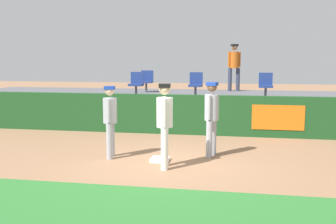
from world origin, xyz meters
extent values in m
plane|color=#936B4C|center=(0.00, 0.00, 0.00)|extent=(60.00, 60.00, 0.00)
cube|color=#2D722D|center=(0.00, -3.10, 0.00)|extent=(18.00, 2.80, 0.01)
cube|color=white|center=(-0.23, 0.17, 0.04)|extent=(0.40, 0.40, 0.08)
cylinder|color=white|center=(-0.04, -0.20, 0.44)|extent=(0.15, 0.15, 0.88)
cylinder|color=white|center=(0.01, -0.52, 0.44)|extent=(0.15, 0.15, 0.88)
cylinder|color=white|center=(-0.01, -0.36, 1.20)|extent=(0.39, 0.39, 0.62)
sphere|color=beige|center=(-0.01, -0.36, 1.68)|extent=(0.23, 0.23, 0.23)
cube|color=black|center=(-0.01, -0.36, 1.76)|extent=(0.28, 0.28, 0.08)
cylinder|color=white|center=(-0.05, -0.16, 1.22)|extent=(0.09, 0.09, 0.58)
cylinder|color=white|center=(0.02, -0.56, 1.22)|extent=(0.09, 0.09, 0.58)
ellipsoid|color=brown|center=(0.05, -0.14, 0.96)|extent=(0.15, 0.22, 0.28)
cylinder|color=#9EA3AD|center=(0.92, 1.02, 0.43)|extent=(0.15, 0.15, 0.87)
cylinder|color=#9EA3AD|center=(0.84, 0.71, 0.43)|extent=(0.15, 0.15, 0.87)
cylinder|color=#9EA3AD|center=(0.88, 0.86, 1.18)|extent=(0.40, 0.40, 0.61)
sphere|color=brown|center=(0.88, 0.86, 1.65)|extent=(0.23, 0.23, 0.23)
cube|color=#193899|center=(0.88, 0.86, 1.73)|extent=(0.29, 0.29, 0.08)
cylinder|color=#9EA3AD|center=(0.93, 1.06, 1.20)|extent=(0.09, 0.09, 0.57)
cylinder|color=#9EA3AD|center=(0.83, 0.67, 1.20)|extent=(0.09, 0.09, 0.57)
cylinder|color=#9EA3AD|center=(-1.46, 0.45, 0.41)|extent=(0.14, 0.14, 0.83)
cylinder|color=#9EA3AD|center=(-1.41, 0.15, 0.41)|extent=(0.14, 0.14, 0.83)
cylinder|color=#9EA3AD|center=(-1.44, 0.30, 1.12)|extent=(0.36, 0.36, 0.58)
sphere|color=beige|center=(-1.44, 0.30, 1.58)|extent=(0.22, 0.22, 0.22)
cube|color=#193899|center=(-1.44, 0.30, 1.65)|extent=(0.26, 0.26, 0.08)
cylinder|color=#9EA3AD|center=(-1.46, 0.49, 1.14)|extent=(0.08, 0.08, 0.55)
cylinder|color=#9EA3AD|center=(-1.41, 0.11, 1.14)|extent=(0.08, 0.08, 0.55)
cube|color=#19471E|center=(0.00, 3.57, 0.61)|extent=(18.00, 0.24, 1.22)
cube|color=orange|center=(2.62, 3.45, 0.61)|extent=(1.50, 0.02, 0.73)
cube|color=#59595E|center=(0.00, 6.14, 0.51)|extent=(18.00, 4.80, 1.02)
cylinder|color=#4C4C51|center=(2.33, 4.94, 1.22)|extent=(0.08, 0.08, 0.40)
cube|color=navy|center=(2.33, 4.94, 1.42)|extent=(0.44, 0.44, 0.08)
cube|color=navy|center=(2.33, 5.13, 1.66)|extent=(0.44, 0.06, 0.40)
cylinder|color=#4C4C51|center=(0.02, 4.94, 1.22)|extent=(0.08, 0.08, 0.40)
cube|color=navy|center=(0.02, 4.94, 1.42)|extent=(0.44, 0.44, 0.08)
cube|color=navy|center=(0.02, 5.13, 1.66)|extent=(0.44, 0.06, 0.40)
cylinder|color=#4C4C51|center=(-2.12, 6.74, 1.22)|extent=(0.08, 0.08, 0.40)
cube|color=navy|center=(-2.12, 6.74, 1.42)|extent=(0.48, 0.44, 0.08)
cube|color=navy|center=(-2.12, 6.93, 1.66)|extent=(0.48, 0.06, 0.40)
cylinder|color=#4C4C51|center=(-2.05, 4.94, 1.22)|extent=(0.08, 0.08, 0.40)
cube|color=navy|center=(-2.05, 4.94, 1.42)|extent=(0.47, 0.44, 0.08)
cube|color=navy|center=(-2.05, 5.13, 1.66)|extent=(0.47, 0.06, 0.40)
cylinder|color=#33384C|center=(1.39, 8.00, 1.48)|extent=(0.16, 0.16, 0.93)
cylinder|color=#33384C|center=(1.08, 7.90, 1.48)|extent=(0.16, 0.16, 0.93)
cylinder|color=#BF5919|center=(1.23, 7.95, 2.27)|extent=(0.45, 0.45, 0.65)
sphere|color=#8C6647|center=(1.23, 7.95, 2.78)|extent=(0.24, 0.24, 0.24)
cube|color=black|center=(1.23, 7.95, 2.86)|extent=(0.32, 0.32, 0.08)
cylinder|color=#BF5919|center=(1.44, 8.02, 2.29)|extent=(0.09, 0.09, 0.61)
cylinder|color=#BF5919|center=(1.03, 7.88, 2.29)|extent=(0.09, 0.09, 0.61)
camera|label=1|loc=(1.57, -8.55, 2.30)|focal=42.97mm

